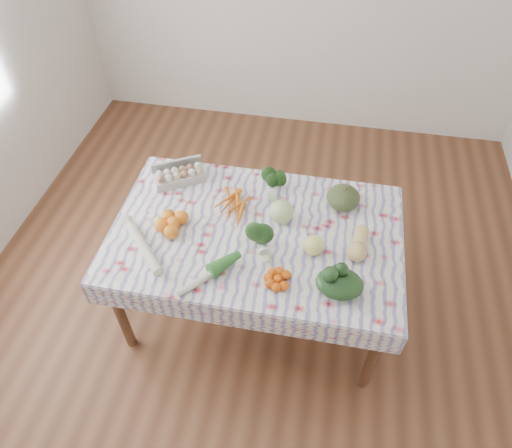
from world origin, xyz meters
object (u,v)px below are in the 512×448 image
Objects in this scene: kabocha_squash at (343,197)px; grapefruit at (314,245)px; butternut_squash at (359,243)px; dining_table at (256,240)px; cabbage at (282,212)px; egg_carton at (180,177)px.

grapefruit is at bearing -109.02° from kabocha_squash.
grapefruit is (-0.24, -0.07, 0.00)m from butternut_squash.
dining_table is 0.58m from kabocha_squash.
cabbage is (-0.34, -0.19, 0.00)m from kabocha_squash.
egg_carton is 2.81× the size of grapefruit.
dining_table is 11.52× the size of cabbage.
kabocha_squash is at bearing 28.77° from cabbage.
dining_table is 0.23m from cabbage.
butternut_squash is (1.13, -0.35, 0.01)m from egg_carton.
butternut_squash is 0.25m from grapefruit.
kabocha_squash is at bearing 70.98° from grapefruit.
egg_carton is (-0.55, 0.33, 0.13)m from dining_table.
dining_table is at bearing -139.06° from cabbage.
cabbage reaches higher than kabocha_squash.
dining_table is at bearing 164.17° from grapefruit.
cabbage is at bearing 134.81° from grapefruit.
dining_table is 0.38m from grapefruit.
cabbage is 0.47m from butternut_squash.
egg_carton is 1.02m from kabocha_squash.
cabbage is at bearing -151.23° from kabocha_squash.
kabocha_squash is at bearing 115.36° from butternut_squash.
butternut_squash reaches higher than dining_table.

